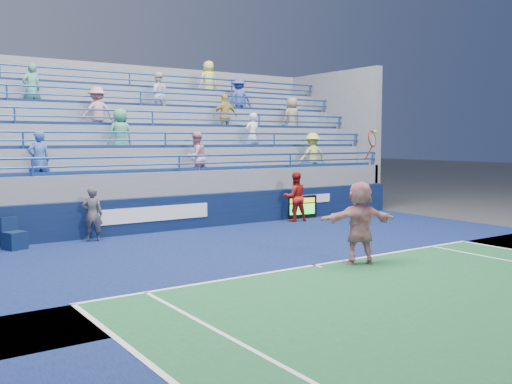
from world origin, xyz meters
TOP-DOWN VIEW (x-y plane):
  - ground at (0.00, 0.00)m, footprint 120.00×120.00m
  - sponsor_wall at (0.00, 6.50)m, footprint 18.00×0.32m
  - bleacher_stand at (-0.00, 10.27)m, footprint 18.00×5.60m
  - serve_speed_board at (4.74, 6.33)m, footprint 1.23×0.30m
  - judge_chair at (-5.19, 5.92)m, footprint 0.62×0.63m
  - tennis_player at (1.01, -0.40)m, footprint 1.86×1.25m
  - line_judge at (-3.10, 5.97)m, footprint 0.66×0.54m
  - ball_girl at (4.09, 5.89)m, footprint 0.99×0.87m

SIDE VIEW (x-z plane):
  - ground at x=0.00m, z-range 0.00..0.00m
  - judge_chair at x=-5.19m, z-range -0.15..0.70m
  - serve_speed_board at x=4.74m, z-range 0.00..0.85m
  - sponsor_wall at x=0.00m, z-range 0.00..1.10m
  - line_judge at x=-3.10m, z-range 0.00..1.55m
  - ball_girl at x=4.09m, z-range 0.00..1.74m
  - tennis_player at x=1.01m, z-range -0.58..2.51m
  - bleacher_stand at x=0.00m, z-range -1.52..4.61m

